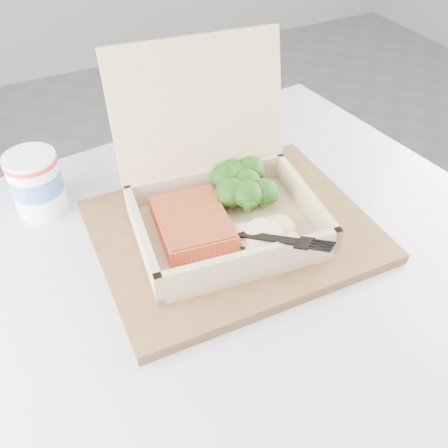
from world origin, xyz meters
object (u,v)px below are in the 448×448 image
cafe_table (255,334)px  serving_tray (233,231)px  paper_cup (36,182)px  takeout_container (217,185)px

cafe_table → serving_tray: bearing=108.8°
serving_tray → paper_cup: size_ratio=3.94×
cafe_table → takeout_container: size_ratio=3.00×
takeout_container → paper_cup: 0.26m
cafe_table → takeout_container: (-0.03, 0.08, 0.25)m
cafe_table → paper_cup: bearing=136.6°
serving_tray → takeout_container: (-0.01, 0.03, 0.06)m
cafe_table → serving_tray: serving_tray is taller
takeout_container → paper_cup: size_ratio=2.86×
takeout_container → paper_cup: bearing=153.0°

